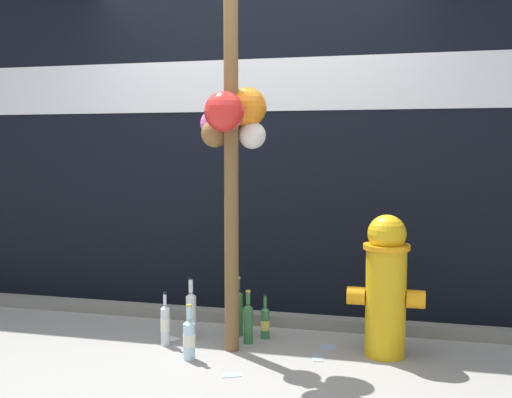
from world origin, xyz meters
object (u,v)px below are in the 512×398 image
bottle_2 (237,310)px  bottle_3 (191,314)px  memorial_post (232,85)px  bottle_4 (189,338)px  fire_hydrant (386,285)px  bottle_0 (165,324)px  bottle_1 (265,322)px  bottle_5 (248,322)px

bottle_2 → bottle_3: size_ratio=0.96×
memorial_post → bottle_4: bearing=-130.4°
memorial_post → bottle_3: bearing=158.9°
memorial_post → fire_hydrant: memorial_post is taller
bottle_2 → bottle_4: size_ratio=1.19×
bottle_0 → bottle_1: 0.67m
bottle_0 → bottle_4: (0.24, -0.21, -0.01)m
bottle_0 → bottle_1: size_ratio=1.15×
memorial_post → bottle_1: memorial_post is taller
bottle_2 → bottle_0: bearing=-142.1°
bottle_5 → bottle_4: bearing=-125.2°
bottle_3 → memorial_post: bearing=-21.1°
bottle_0 → bottle_1: bottle_0 is taller
memorial_post → bottle_2: memorial_post is taller
bottle_2 → bottle_5: size_ratio=1.14×
bottle_4 → bottle_3: bearing=108.4°
fire_hydrant → bottle_4: 1.24m
fire_hydrant → bottle_0: bearing=-173.9°
memorial_post → bottle_4: 1.56m
bottle_5 → bottle_2: bearing=128.6°
fire_hydrant → bottle_4: fire_hydrant is taller
memorial_post → bottle_1: (0.15, 0.26, -1.55)m
memorial_post → bottle_3: (-0.33, 0.13, -1.49)m
fire_hydrant → bottle_3: size_ratio=2.08×
bottle_4 → bottle_5: size_ratio=0.96×
bottle_0 → bottle_5: bottle_5 is taller
bottle_0 → bottle_4: bearing=-41.1°
bottle_1 → bottle_5: bottle_5 is taller
fire_hydrant → bottle_0: 1.43m
memorial_post → bottle_4: (-0.20, -0.24, -1.53)m
fire_hydrant → bottle_1: fire_hydrant is taller
memorial_post → fire_hydrant: size_ratio=3.37×
bottle_2 → bottle_3: bearing=-150.4°
memorial_post → bottle_0: 1.58m
bottle_1 → fire_hydrant: bearing=-10.3°
bottle_0 → bottle_1: bearing=26.0°
bottle_1 → bottle_4: bearing=-125.0°
bottle_3 → bottle_1: bearing=16.2°
bottle_0 → bottle_3: size_ratio=0.83×
bottle_3 → bottle_5: (0.39, 0.01, -0.03)m
bottle_4 → bottle_0: bearing=138.9°
bottle_1 → bottle_4: bottle_4 is taller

